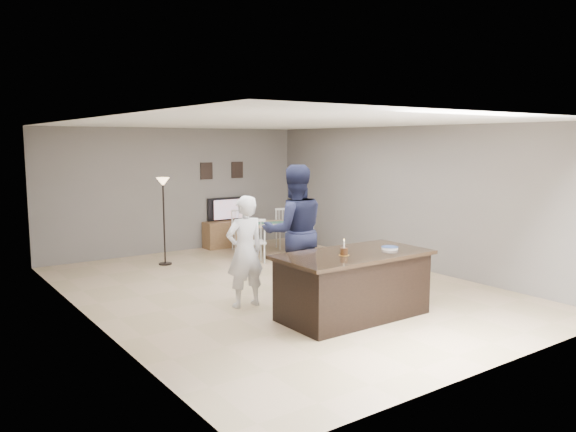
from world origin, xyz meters
TOP-DOWN VIEW (x-y plane):
  - floor at (0.00, 0.00)m, footprint 8.00×8.00m
  - room_shell at (0.00, 0.00)m, footprint 8.00×8.00m
  - kitchen_island at (0.00, -1.80)m, footprint 2.15×1.10m
  - tv_console at (1.20, 3.77)m, footprint 1.20×0.40m
  - television at (1.20, 3.84)m, footprint 0.91×0.12m
  - tv_screen_glow at (1.20, 3.76)m, footprint 0.78×0.00m
  - picture_frames at (1.15, 3.98)m, footprint 1.10×0.02m
  - doorway at (-2.99, -2.30)m, footprint 0.00×2.10m
  - woman at (-0.95, -0.51)m, footprint 0.61×0.42m
  - man at (-0.07, -0.52)m, footprint 1.22×1.09m
  - birthday_cake at (-0.21, -1.85)m, footprint 0.14×0.14m
  - plate_stack at (0.59, -1.91)m, footprint 0.24×0.24m
  - dining_table at (1.44, 2.40)m, footprint 1.85×2.02m
  - floor_lamp at (-0.78, 2.84)m, footprint 0.26×0.26m

SIDE VIEW (x-z plane):
  - floor at x=0.00m, z-range 0.00..0.00m
  - tv_console at x=1.20m, z-range 0.00..0.60m
  - kitchen_island at x=0.00m, z-range 0.00..0.90m
  - dining_table at x=1.44m, z-range 0.12..1.03m
  - woman at x=-0.95m, z-range 0.00..1.64m
  - television at x=1.20m, z-range 0.60..1.13m
  - tv_screen_glow at x=1.20m, z-range 0.48..1.26m
  - plate_stack at x=0.59m, z-range 0.90..0.94m
  - birthday_cake at x=-0.21m, z-range 0.84..1.06m
  - man at x=-0.07m, z-range 0.00..2.06m
  - doorway at x=-2.99m, z-range -0.07..2.58m
  - floor_lamp at x=-0.78m, z-range 0.47..2.19m
  - room_shell at x=0.00m, z-range -2.32..5.68m
  - picture_frames at x=1.15m, z-range 1.56..1.94m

